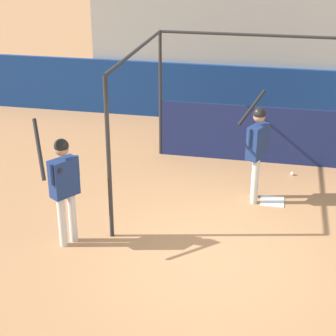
{
  "coord_description": "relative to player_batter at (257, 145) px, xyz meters",
  "views": [
    {
      "loc": [
        0.98,
        -7.52,
        4.84
      ],
      "look_at": [
        -0.82,
        1.01,
        1.0
      ],
      "focal_mm": 60.0,
      "sensor_mm": 36.0,
      "label": 1
    }
  ],
  "objects": [
    {
      "name": "ground_plane",
      "position": [
        -0.6,
        -2.12,
        -1.12
      ],
      "size": [
        60.0,
        60.0,
        0.0
      ],
      "primitive_type": "plane",
      "color": "#A8754C"
    },
    {
      "name": "bleacher_section",
      "position": [
        -0.6,
        6.56,
        0.66
      ],
      "size": [
        8.15,
        4.0,
        3.56
      ],
      "color": "#9E9E99",
      "rests_on": "ground"
    },
    {
      "name": "baseball",
      "position": [
        0.72,
        1.29,
        -1.08
      ],
      "size": [
        0.07,
        0.07,
        0.07
      ],
      "color": "white",
      "rests_on": "ground"
    },
    {
      "name": "outfield_wall",
      "position": [
        -0.6,
        4.5,
        -0.38
      ],
      "size": [
        24.0,
        0.12,
        1.48
      ],
      "color": "navy",
      "rests_on": "ground"
    },
    {
      "name": "batting_cage",
      "position": [
        -0.24,
        1.25,
        0.06
      ],
      "size": [
        4.05,
        3.8,
        2.78
      ],
      "color": "#282828",
      "rests_on": "ground"
    },
    {
      "name": "home_plate",
      "position": [
        0.35,
        -0.01,
        -1.11
      ],
      "size": [
        0.44,
        0.44,
        0.02
      ],
      "color": "white",
      "rests_on": "ground"
    },
    {
      "name": "player_batter",
      "position": [
        0.0,
        0.0,
        0.0
      ],
      "size": [
        0.6,
        0.98,
        1.97
      ],
      "rotation": [
        0.0,
        0.0,
        1.15
      ],
      "color": "silver",
      "rests_on": "ground"
    },
    {
      "name": "player_waiting",
      "position": [
        -2.86,
        -2.22,
        -0.0
      ],
      "size": [
        0.62,
        0.82,
        2.17
      ],
      "rotation": [
        0.0,
        0.0,
        -2.15
      ],
      "color": "silver",
      "rests_on": "ground"
    }
  ]
}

